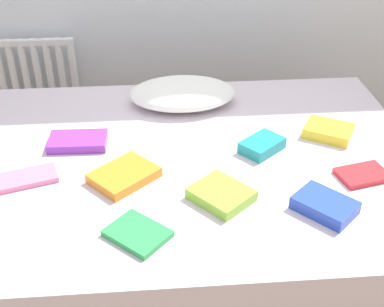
% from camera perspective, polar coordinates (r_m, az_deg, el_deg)
% --- Properties ---
extents(ground_plane, '(8.00, 8.00, 0.00)m').
position_cam_1_polar(ground_plane, '(2.47, 0.10, -10.05)').
color(ground_plane, '#93704C').
extents(bed, '(2.00, 1.50, 0.50)m').
position_cam_1_polar(bed, '(2.31, 0.10, -5.54)').
color(bed, brown).
rests_on(bed, ground).
extents(radiator, '(0.71, 0.04, 0.47)m').
position_cam_1_polar(radiator, '(3.38, -18.65, 8.19)').
color(radiator, white).
rests_on(radiator, ground).
extents(pillow, '(0.53, 0.36, 0.12)m').
position_cam_1_polar(pillow, '(2.56, -1.08, 6.75)').
color(pillow, white).
rests_on(pillow, bed).
extents(textbook_teal, '(0.22, 0.21, 0.05)m').
position_cam_1_polar(textbook_teal, '(2.21, 7.82, 0.91)').
color(textbook_teal, teal).
rests_on(textbook_teal, bed).
extents(textbook_green, '(0.25, 0.25, 0.02)m').
position_cam_1_polar(textbook_green, '(1.76, -6.10, -8.87)').
color(textbook_green, green).
rests_on(textbook_green, bed).
extents(textbook_lime, '(0.27, 0.27, 0.04)m').
position_cam_1_polar(textbook_lime, '(1.91, 3.29, -4.59)').
color(textbook_lime, '#8CC638').
rests_on(textbook_lime, bed).
extents(textbook_yellow, '(0.26, 0.24, 0.05)m').
position_cam_1_polar(textbook_yellow, '(2.38, 15.01, 2.45)').
color(textbook_yellow, yellow).
rests_on(textbook_yellow, bed).
extents(textbook_pink, '(0.26, 0.19, 0.02)m').
position_cam_1_polar(textbook_pink, '(2.11, -17.98, -2.63)').
color(textbook_pink, pink).
rests_on(textbook_pink, bed).
extents(textbook_orange, '(0.30, 0.30, 0.04)m').
position_cam_1_polar(textbook_orange, '(2.03, -7.59, -2.43)').
color(textbook_orange, orange).
rests_on(textbook_orange, bed).
extents(textbook_red, '(0.22, 0.17, 0.02)m').
position_cam_1_polar(textbook_red, '(2.14, 18.52, -2.25)').
color(textbook_red, red).
rests_on(textbook_red, bed).
extents(textbook_purple, '(0.25, 0.16, 0.04)m').
position_cam_1_polar(textbook_purple, '(2.28, -12.62, 1.33)').
color(textbook_purple, purple).
rests_on(textbook_purple, bed).
extents(textbook_blue, '(0.25, 0.25, 0.05)m').
position_cam_1_polar(textbook_blue, '(1.91, 14.61, -5.62)').
color(textbook_blue, '#2847B7').
rests_on(textbook_blue, bed).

